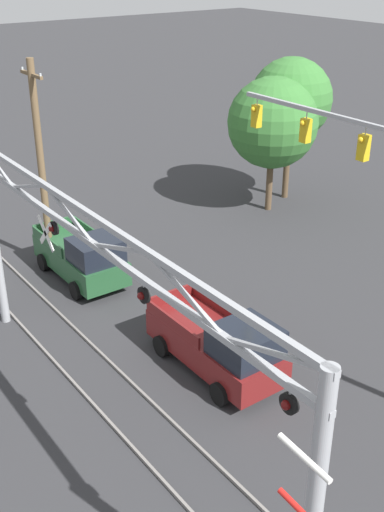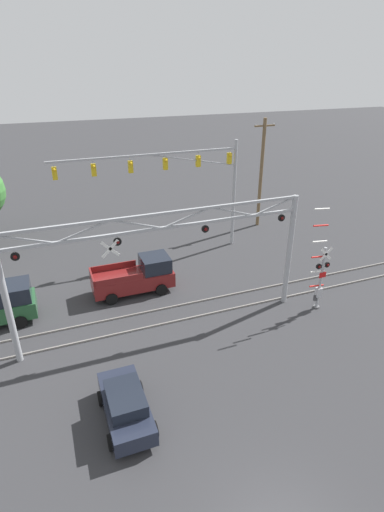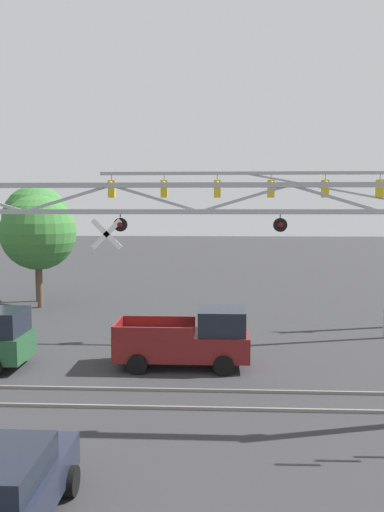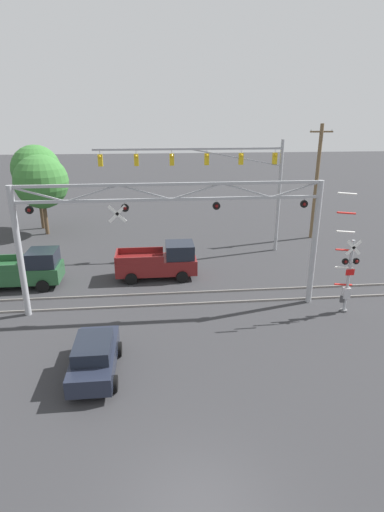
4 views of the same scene
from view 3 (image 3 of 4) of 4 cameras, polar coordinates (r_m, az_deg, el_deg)
The scene contains 8 objects.
rail_track_near at distance 15.25m, azimuth 0.90°, elevation -17.01°, with size 80.00×0.08×0.10m, color gray.
rail_track_far at distance 16.58m, azimuth 1.05°, elevation -15.11°, with size 80.00×0.08×0.10m, color gray.
crossing_gantry at distance 13.88m, azimuth 0.84°, elevation -0.81°, with size 15.08×0.31×6.59m.
traffic_signal_span at distance 22.90m, azimuth 12.72°, elevation 5.21°, with size 13.08×0.39×8.03m.
pickup_truck_lead at distance 18.77m, azimuth -0.22°, elevation -9.52°, with size 4.94×2.20×2.19m.
sedan_waiting at distance 10.57m, azimuth -20.39°, elevation -23.84°, with size 1.88×3.83×1.53m.
background_tree_beyond_span at distance 32.51m, azimuth -17.38°, elevation 4.05°, with size 4.12×4.12×7.26m.
background_tree_far_left_verge at distance 30.48m, azimuth -17.16°, elevation 2.57°, with size 4.38×4.38×6.64m.
Camera 3 is at (0.43, -2.17, 5.91)m, focal length 35.00 mm.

